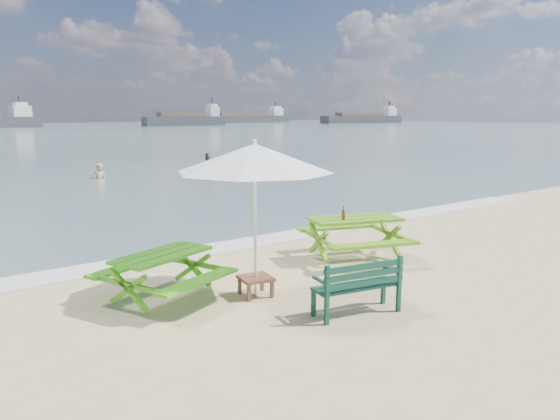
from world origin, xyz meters
TOP-DOWN VIEW (x-y plane):
  - foam_strip at (0.00, 4.60)m, footprint 22.00×0.90m
  - picnic_table_left at (-2.54, 2.30)m, footprint 2.02×2.13m
  - picnic_table_right at (1.48, 2.21)m, footprint 2.28×2.39m
  - park_bench at (-0.61, 0.10)m, footprint 1.34×0.69m
  - side_table at (-1.31, 1.60)m, footprint 0.57×0.57m
  - patio_umbrella at (-1.31, 1.60)m, footprint 2.83×2.83m
  - beer_bottle at (1.14, 2.19)m, footprint 0.07×0.07m
  - swimmer at (2.18, 18.53)m, footprint 0.66×0.44m
  - mooring_pilings at (6.73, 16.94)m, footprint 0.56×0.76m
  - cargo_ships at (55.79, 118.47)m, footprint 134.90×31.03m

SIDE VIEW (x-z plane):
  - swimmer at x=2.18m, z-range -1.13..0.69m
  - foam_strip at x=0.00m, z-range 0.00..0.01m
  - side_table at x=-1.31m, z-range 0.01..0.32m
  - park_bench at x=-0.61m, z-range -0.15..0.64m
  - picnic_table_left at x=-2.54m, z-range -0.01..0.72m
  - mooring_pilings at x=6.73m, z-range -0.24..0.97m
  - picnic_table_right at x=1.48m, z-range -0.02..0.81m
  - beer_bottle at x=1.14m, z-range 0.78..1.05m
  - cargo_ships at x=55.79m, z-range -1.02..3.38m
  - patio_umbrella at x=-1.31m, z-range 0.97..3.34m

